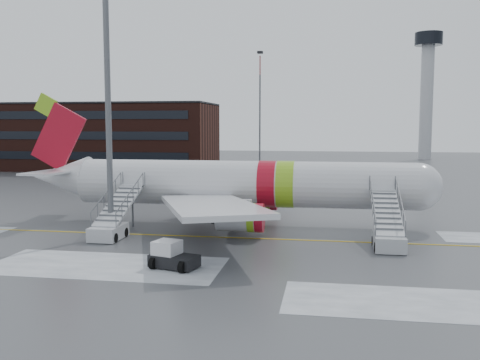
% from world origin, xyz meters
% --- Properties ---
extents(ground, '(260.00, 260.00, 0.00)m').
position_xyz_m(ground, '(0.00, 0.00, 0.00)').
color(ground, '#494C4F').
rests_on(ground, ground).
extents(airliner, '(35.03, 32.97, 11.18)m').
position_xyz_m(airliner, '(-0.82, 4.25, 3.42)').
color(airliner, silver).
rests_on(airliner, ground).
extents(airstair_fwd, '(2.05, 7.70, 3.48)m').
position_xyz_m(airstair_fwd, '(11.17, -2.29, 1.06)').
color(airstair_fwd, '#AAADB2').
rests_on(airstair_fwd, ground).
extents(airstair_aft, '(2.05, 7.70, 3.48)m').
position_xyz_m(airstair_aft, '(-8.81, -2.29, 1.06)').
color(airstair_aft, silver).
rests_on(airstair_aft, ground).
extents(pushback_tug, '(3.09, 2.64, 1.59)m').
position_xyz_m(pushback_tug, '(-1.95, -9.84, 0.70)').
color(pushback_tug, black).
rests_on(pushback_tug, ground).
extents(light_mast_near, '(1.20, 1.20, 27.71)m').
position_xyz_m(light_mast_near, '(-9.02, -2.00, 14.26)').
color(light_mast_near, '#595B60').
rests_on(light_mast_near, ground).
extents(terminal_building, '(62.00, 16.11, 12.30)m').
position_xyz_m(terminal_building, '(-45.00, 54.98, 6.20)').
color(terminal_building, '#3F1E16').
rests_on(terminal_building, ground).
extents(control_tower, '(6.40, 6.40, 30.00)m').
position_xyz_m(control_tower, '(30.00, 95.00, 18.75)').
color(control_tower, '#B2B5BA').
rests_on(control_tower, ground).
extents(light_mast_far_n, '(1.20, 1.20, 24.25)m').
position_xyz_m(light_mast_far_n, '(-8.00, 78.00, 13.84)').
color(light_mast_far_n, '#595B60').
rests_on(light_mast_far_n, ground).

